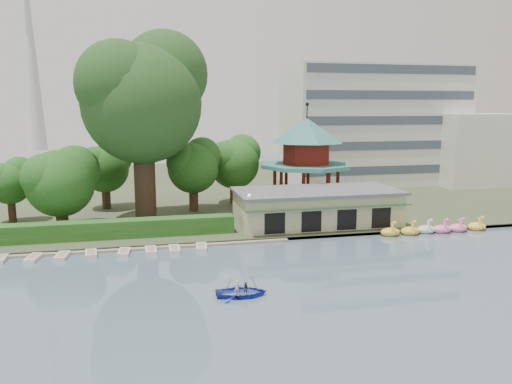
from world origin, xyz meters
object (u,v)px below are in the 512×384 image
object	(u,v)px
big_tree	(143,94)
dock	(115,249)
rowboat_with_passengers	(242,289)
pavilion	(306,153)
boathouse	(317,206)

from	to	relation	value
big_tree	dock	bearing A→B (deg)	-106.12
rowboat_with_passengers	pavilion	bearing A→B (deg)	63.48
boathouse	big_tree	distance (m)	23.50
dock	pavilion	distance (m)	29.14
pavilion	rowboat_with_passengers	bearing A→B (deg)	-116.52
boathouse	pavilion	distance (m)	11.43
boathouse	pavilion	xyz separation A→B (m)	(2.00, 10.03, 5.11)
dock	rowboat_with_passengers	distance (m)	17.09
big_tree	rowboat_with_passengers	size ratio (longest dim) A/B	3.89
pavilion	big_tree	xyz separation A→B (m)	(-20.82, -3.78, 7.51)
dock	big_tree	world-z (taller)	big_tree
dock	pavilion	bearing A→B (deg)	31.66
boathouse	pavilion	world-z (taller)	pavilion
dock	pavilion	size ratio (longest dim) A/B	2.52
boathouse	rowboat_with_passengers	size ratio (longest dim) A/B	3.28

